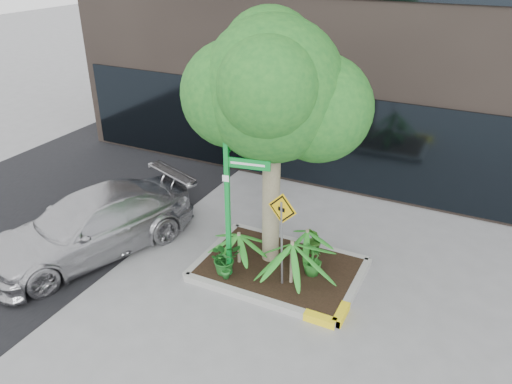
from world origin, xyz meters
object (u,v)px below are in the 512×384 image
at_px(parked_car, 91,225).
at_px(street_sign_post, 231,198).
at_px(cattle_sign, 282,225).
at_px(tree, 273,90).

bearing_deg(parked_car, street_sign_post, 29.15).
bearing_deg(cattle_sign, street_sign_post, -165.47).
height_order(tree, cattle_sign, tree).
relative_size(tree, street_sign_post, 1.73).
height_order(tree, parked_car, tree).
bearing_deg(tree, cattle_sign, -53.66).
height_order(tree, street_sign_post, tree).
xyz_separation_m(tree, street_sign_post, (-0.45, -0.85, -1.93)).
bearing_deg(tree, parked_car, -160.13).
xyz_separation_m(tree, cattle_sign, (0.58, -0.79, -2.27)).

